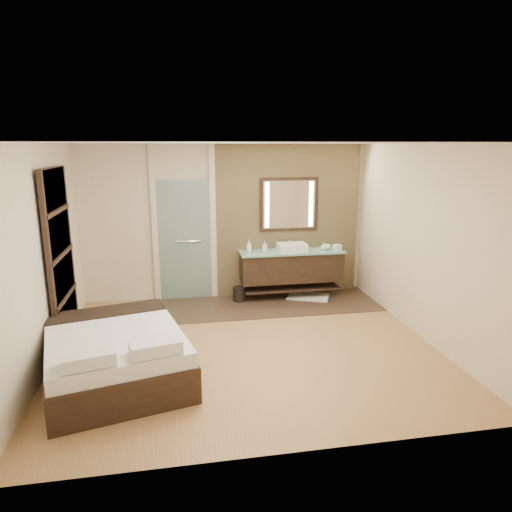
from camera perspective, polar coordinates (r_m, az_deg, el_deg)
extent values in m
plane|color=#A48245|center=(6.34, -1.09, -11.26)|extent=(5.00, 5.00, 0.00)
cube|color=#35261D|center=(7.90, 1.39, -6.06)|extent=(3.80, 1.30, 0.01)
cube|color=tan|center=(8.24, 4.02, 4.42)|extent=(2.60, 0.08, 2.70)
cube|color=black|center=(8.13, 4.42, -1.34)|extent=(1.80, 0.50, 0.50)
cube|color=black|center=(8.24, 4.37, -3.96)|extent=(1.71, 0.45, 0.04)
cube|color=#8FDBD6|center=(8.05, 4.49, 0.55)|extent=(1.85, 0.55, 0.03)
cube|color=white|center=(8.03, 4.51, 1.11)|extent=(0.50, 0.38, 0.13)
cylinder|color=silver|center=(8.20, 4.18, 1.53)|extent=(0.03, 0.03, 0.18)
cylinder|color=silver|center=(8.15, 4.25, 2.02)|extent=(0.02, 0.10, 0.02)
cube|color=black|center=(8.15, 4.14, 6.45)|extent=(1.06, 0.03, 0.96)
cube|color=white|center=(8.14, 4.17, 6.43)|extent=(0.94, 0.01, 0.84)
cube|color=#FEF1BE|center=(8.05, 1.39, 6.38)|extent=(0.07, 0.01, 0.80)
cube|color=#FEF1BE|center=(8.24, 6.89, 6.46)|extent=(0.07, 0.01, 0.80)
cube|color=#AAD8D0|center=(8.05, -8.89, 1.88)|extent=(0.90, 0.05, 2.10)
cylinder|color=silver|center=(8.00, -8.53, 1.83)|extent=(0.45, 0.03, 0.03)
cube|color=beige|center=(8.01, -12.56, 3.85)|extent=(0.10, 0.08, 2.70)
cube|color=beige|center=(8.03, -5.40, 4.14)|extent=(0.10, 0.08, 2.70)
cube|color=black|center=(6.63, -23.24, -0.29)|extent=(0.06, 1.20, 2.40)
cube|color=beige|center=(6.86, -22.42, -7.04)|extent=(0.02, 1.06, 0.52)
cube|color=beige|center=(6.68, -22.87, -2.31)|extent=(0.02, 1.06, 0.52)
cube|color=beige|center=(6.56, -23.35, 2.63)|extent=(0.02, 1.06, 0.52)
cube|color=beige|center=(6.48, -23.84, 7.73)|extent=(0.02, 1.06, 0.52)
cube|color=black|center=(5.72, -17.10, -12.54)|extent=(1.91, 2.18, 0.41)
cube|color=white|center=(5.60, -17.31, -9.86)|extent=(1.85, 2.13, 0.17)
cube|color=black|center=(6.22, -18.17, -6.68)|extent=(1.51, 0.76, 0.04)
cube|color=white|center=(4.83, -20.27, -11.94)|extent=(0.57, 0.40, 0.13)
cube|color=white|center=(4.89, -12.45, -11.02)|extent=(0.57, 0.40, 0.13)
cube|color=silver|center=(8.31, 6.56, -5.04)|extent=(0.86, 0.75, 0.02)
cylinder|color=black|center=(8.01, -2.15, -4.80)|extent=(0.27, 0.27, 0.26)
cube|color=silver|center=(8.19, 10.12, 1.07)|extent=(0.13, 0.13, 0.10)
imported|color=white|center=(7.89, -0.88, 1.24)|extent=(0.10, 0.10, 0.21)
imported|color=#B2B2B2|center=(7.96, 1.09, 1.22)|extent=(0.09, 0.09, 0.18)
imported|color=#AEDBD1|center=(8.13, 8.44, 1.18)|extent=(0.13, 0.13, 0.13)
imported|color=white|center=(8.22, 8.90, 1.13)|extent=(0.14, 0.14, 0.09)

